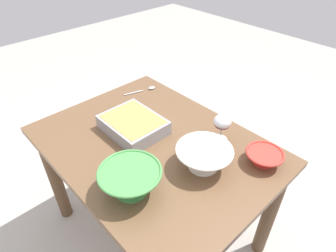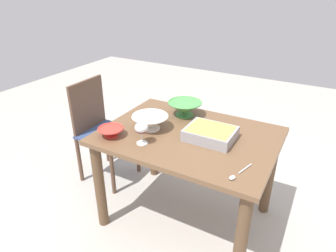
% 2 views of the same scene
% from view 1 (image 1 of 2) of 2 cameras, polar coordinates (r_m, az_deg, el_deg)
% --- Properties ---
extents(ground_plane, '(8.00, 8.00, 0.00)m').
position_cam_1_polar(ground_plane, '(2.02, -2.15, -19.78)').
color(ground_plane, '#B2ADA3').
extents(dining_table, '(1.19, 0.89, 0.75)m').
position_cam_1_polar(dining_table, '(1.54, -2.68, -7.34)').
color(dining_table, brown).
rests_on(dining_table, ground_plane).
extents(wine_glass, '(0.09, 0.09, 0.15)m').
position_cam_1_polar(wine_glass, '(1.43, 10.73, 0.56)').
color(wine_glass, white).
rests_on(wine_glass, dining_table).
extents(casserole_dish, '(0.32, 0.26, 0.08)m').
position_cam_1_polar(casserole_dish, '(1.52, -6.94, 0.38)').
color(casserole_dish, '#99999E').
rests_on(casserole_dish, dining_table).
extents(mixing_bowl, '(0.18, 0.18, 0.06)m').
position_cam_1_polar(mixing_bowl, '(1.40, 18.59, -5.78)').
color(mixing_bowl, red).
rests_on(mixing_bowl, dining_table).
extents(small_bowl, '(0.26, 0.26, 0.10)m').
position_cam_1_polar(small_bowl, '(1.30, 7.13, -6.08)').
color(small_bowl, white).
rests_on(small_bowl, dining_table).
extents(serving_bowl, '(0.26, 0.26, 0.12)m').
position_cam_1_polar(serving_bowl, '(1.20, -7.47, -10.56)').
color(serving_bowl, '#4C994C').
rests_on(serving_bowl, dining_table).
extents(serving_spoon, '(0.08, 0.21, 0.01)m').
position_cam_1_polar(serving_spoon, '(1.89, -4.35, 7.29)').
color(serving_spoon, silver).
rests_on(serving_spoon, dining_table).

